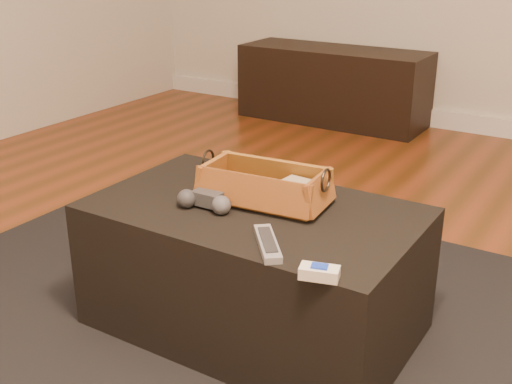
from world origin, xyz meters
The scene contains 11 objects.
floor centered at (0.00, 0.00, -0.01)m, with size 5.00×5.50×0.01m, color brown.
baseboard centered at (0.00, 2.73, 0.06)m, with size 5.00×0.04×0.12m, color white.
media_cabinet centered at (-0.91, 2.51, 0.25)m, with size 1.28×0.45×0.50m, color black.
area_rug centered at (-0.01, -0.01, 0.01)m, with size 2.60×2.00×0.01m, color black.
ottoman centered at (-0.01, 0.04, 0.22)m, with size 1.00×0.60×0.42m, color black.
tv_remote centered at (-0.02, 0.08, 0.46)m, with size 0.21×0.05×0.02m, color black.
cloth_bundle centered at (0.10, 0.14, 0.48)m, with size 0.11×0.08×0.06m, color tan.
wicker_basket centered at (0.00, 0.10, 0.48)m, with size 0.42×0.25×0.14m.
game_controller centered at (-0.12, -0.05, 0.46)m, with size 0.18×0.11×0.06m.
silver_remote centered at (0.17, -0.17, 0.44)m, with size 0.17×0.19×0.02m.
cream_gadget centered at (0.36, -0.25, 0.45)m, with size 0.11×0.07×0.04m.
Camera 1 is at (0.96, -1.48, 1.20)m, focal length 45.00 mm.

